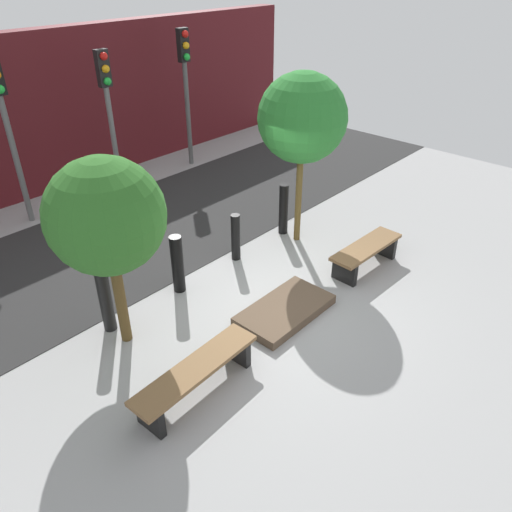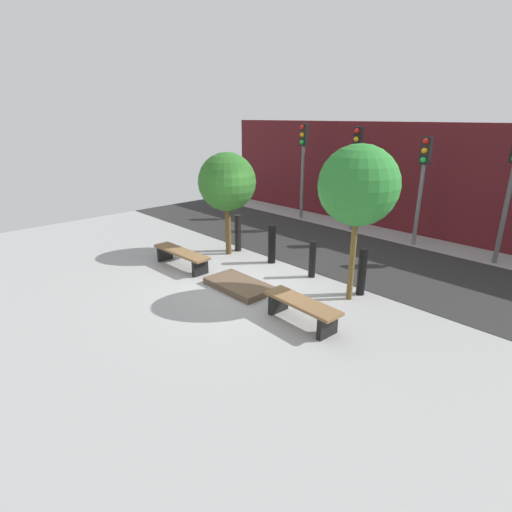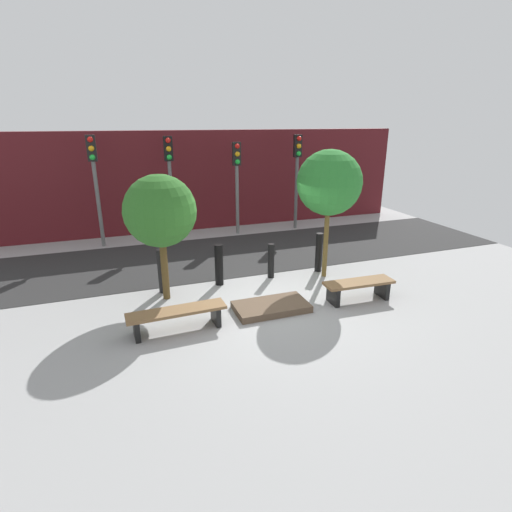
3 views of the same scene
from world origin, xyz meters
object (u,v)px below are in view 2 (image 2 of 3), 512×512
object	(u,v)px
bench_left	(181,255)
bollard_right	(362,272)
traffic_light_mid_east	(423,171)
tree_behind_left_bench	(227,182)
bollard_far_left	(238,233)
bollard_center	(312,259)
bench_right	(302,308)
planter_bed	(239,285)
traffic_light_mid_west	(356,160)
traffic_light_west	(303,154)
bollard_left	(272,244)
tree_behind_right_bench	(358,186)

from	to	relation	value
bench_left	bollard_right	xyz separation A→B (m)	(4.14, 1.97, 0.21)
bollard_right	traffic_light_mid_east	bearing A→B (deg)	102.08
tree_behind_left_bench	bollard_right	distance (m)	4.43
bollard_far_left	bollard_center	xyz separation A→B (m)	(2.78, 0.00, -0.08)
bollard_far_left	bollard_right	bearing A→B (deg)	0.00
bench_right	tree_behind_left_bench	xyz separation A→B (m)	(-4.12, 1.58, 1.72)
tree_behind_left_bench	bollard_far_left	world-z (taller)	tree_behind_left_bench
planter_bed	traffic_light_mid_west	bearing A→B (deg)	100.59
planter_bed	traffic_light_west	world-z (taller)	traffic_light_west
bench_right	bollard_far_left	distance (m)	4.59
bollard_far_left	traffic_light_mid_east	bearing A→B (deg)	53.53
traffic_light_west	bollard_left	bearing A→B (deg)	-57.84
bollard_right	tree_behind_left_bench	bearing A→B (deg)	-174.70
bollard_far_left	planter_bed	bearing A→B (deg)	-40.30
tree_behind_left_bench	bollard_right	size ratio (longest dim) A/B	2.67
bench_left	bollard_far_left	xyz separation A→B (m)	(-0.03, 1.97, 0.21)
tree_behind_right_bench	traffic_light_mid_east	world-z (taller)	tree_behind_right_bench
bollard_far_left	traffic_light_mid_west	distance (m)	4.84
tree_behind_left_bench	bollard_left	world-z (taller)	tree_behind_left_bench
traffic_light_mid_west	tree_behind_left_bench	bearing A→B (deg)	-100.81
traffic_light_west	traffic_light_mid_east	bearing A→B (deg)	-0.01
bench_right	bollard_right	world-z (taller)	bollard_right
bench_left	traffic_light_mid_west	xyz separation A→B (m)	(0.91, 6.35, 2.05)
bench_right	traffic_light_mid_east	world-z (taller)	traffic_light_mid_east
bollard_far_left	bollard_right	world-z (taller)	bollard_far_left
bench_left	bollard_center	bearing A→B (deg)	33.26
planter_bed	tree_behind_left_bench	world-z (taller)	tree_behind_left_bench
bench_left	planter_bed	size ratio (longest dim) A/B	1.21
bench_right	tree_behind_right_bench	bearing A→B (deg)	92.31
bench_left	tree_behind_right_bench	distance (m)	4.90
bollard_far_left	tree_behind_left_bench	bearing A→B (deg)	-85.84
bollard_far_left	bollard_right	xyz separation A→B (m)	(4.17, 0.00, -0.00)
bollard_right	traffic_light_mid_east	xyz separation A→B (m)	(-0.94, 4.38, 1.70)
traffic_light_mid_east	tree_behind_right_bench	bearing A→B (deg)	-79.19
tree_behind_left_bench	tree_behind_right_bench	size ratio (longest dim) A/B	0.87
bollard_center	bollard_right	world-z (taller)	bollard_right
bench_right	bollard_center	xyz separation A→B (m)	(-1.36, 1.97, 0.13)
bollard_far_left	traffic_light_west	distance (m)	4.96
bench_right	bollard_right	bearing A→B (deg)	91.49
traffic_light_west	traffic_light_mid_west	bearing A→B (deg)	-0.00
bench_left	traffic_light_mid_east	xyz separation A→B (m)	(3.21, 6.35, 1.91)
traffic_light_mid_east	traffic_light_mid_west	bearing A→B (deg)	179.99
planter_bed	traffic_light_mid_east	bearing A→B (deg)	79.41
bollard_left	bollard_right	distance (m)	2.78
tree_behind_left_bench	traffic_light_west	distance (m)	4.97
traffic_light_mid_east	bench_left	bearing A→B (deg)	-116.81
planter_bed	bollard_far_left	xyz separation A→B (m)	(-2.09, 1.77, 0.46)
traffic_light_mid_west	traffic_light_west	bearing A→B (deg)	180.00
tree_behind_left_bench	traffic_light_mid_west	bearing A→B (deg)	79.19
bench_right	planter_bed	size ratio (longest dim) A/B	1.03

